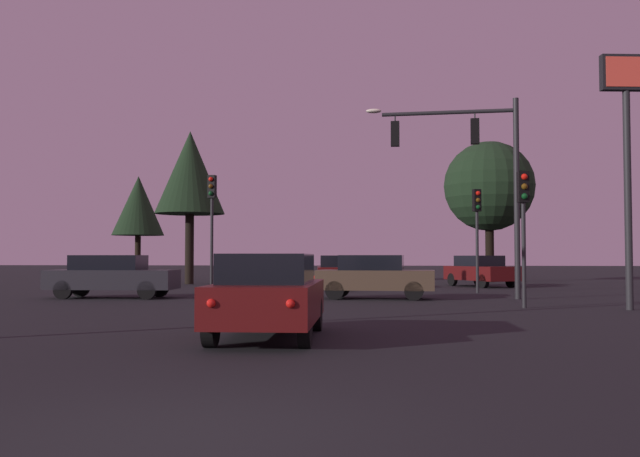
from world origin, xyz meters
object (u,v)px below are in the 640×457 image
object	(u,v)px
traffic_light_corner_right	(212,210)
car_far_lane	(480,270)
car_nearside_lane	(269,294)
traffic_light_median	(477,219)
tree_center_horizon	(190,173)
tree_left_far	(138,206)
traffic_signal_mast_arm	(474,161)
car_parked_lot	(337,271)
tree_behind_sign	(489,187)
store_sign_illuminated	(627,123)
car_crossing_left	(375,276)
traffic_light_corner_left	(523,210)
car_crossing_right	(112,276)

from	to	relation	value
traffic_light_corner_right	car_far_lane	xyz separation A→B (m)	(11.41, 7.85, -2.51)
car_nearside_lane	car_far_lane	bearing A→B (deg)	73.54
traffic_light_median	traffic_light_corner_right	bearing A→B (deg)	-170.47
car_nearside_lane	tree_center_horizon	bearing A→B (deg)	109.49
traffic_light_corner_right	car_far_lane	world-z (taller)	traffic_light_corner_right
car_far_lane	tree_left_far	bearing A→B (deg)	159.00
traffic_signal_mast_arm	car_parked_lot	xyz separation A→B (m)	(-5.40, 7.01, -4.06)
traffic_light_corner_right	tree_behind_sign	world-z (taller)	tree_behind_sign
traffic_light_corner_right	tree_behind_sign	size ratio (longest dim) A/B	0.57
car_parked_lot	store_sign_illuminated	distance (m)	15.52
traffic_light_median	car_nearside_lane	world-z (taller)	traffic_light_median
traffic_light_corner_right	tree_left_far	distance (m)	17.97
traffic_light_median	tree_left_far	xyz separation A→B (m)	(-19.32, 13.84, 1.68)
car_parked_lot	store_sign_illuminated	bearing A→B (deg)	-52.85
traffic_light_median	car_nearside_lane	distance (m)	17.35
traffic_light_corner_right	store_sign_illuminated	bearing A→B (deg)	-26.98
car_far_lane	car_parked_lot	xyz separation A→B (m)	(-6.84, -2.90, 0.00)
traffic_light_median	car_parked_lot	bearing A→B (deg)	151.80
car_crossing_left	tree_center_horizon	bearing A→B (deg)	130.05
traffic_light_corner_left	tree_behind_sign	xyz separation A→B (m)	(1.97, 20.81, 2.76)
traffic_signal_mast_arm	car_far_lane	size ratio (longest dim) A/B	1.60
store_sign_illuminated	tree_left_far	bearing A→B (deg)	134.80
traffic_signal_mast_arm	tree_behind_sign	xyz separation A→B (m)	(2.81, 16.42, 0.70)
traffic_light_corner_right	car_nearside_lane	distance (m)	15.46
car_nearside_lane	traffic_light_median	bearing A→B (deg)	70.63
traffic_light_median	car_nearside_lane	size ratio (longest dim) A/B	1.03
car_crossing_right	car_far_lane	xyz separation A→B (m)	(14.24, 10.85, -0.00)
traffic_light_corner_right	tree_left_far	size ratio (longest dim) A/B	0.71
car_parked_lot	tree_center_horizon	xyz separation A→B (m)	(-8.27, 4.61, 5.16)
traffic_signal_mast_arm	store_sign_illuminated	bearing A→B (deg)	-53.50
car_nearside_lane	car_crossing_left	xyz separation A→B (m)	(1.65, 11.95, 0.00)
traffic_light_corner_right	car_nearside_lane	bearing A→B (deg)	-71.60
traffic_signal_mast_arm	car_parked_lot	distance (m)	9.74
car_far_lane	tree_center_horizon	distance (m)	16.05
traffic_signal_mast_arm	store_sign_illuminated	size ratio (longest dim) A/B	0.99
store_sign_illuminated	tree_behind_sign	bearing A→B (deg)	92.09
car_crossing_left	car_far_lane	world-z (taller)	same
traffic_light_median	tree_behind_sign	world-z (taller)	tree_behind_sign
store_sign_illuminated	car_crossing_left	bearing A→B (deg)	148.32
car_nearside_lane	traffic_signal_mast_arm	bearing A→B (deg)	67.43
tree_behind_sign	tree_left_far	world-z (taller)	tree_behind_sign
traffic_signal_mast_arm	car_crossing_left	bearing A→B (deg)	-172.38
tree_left_far	traffic_signal_mast_arm	bearing A→B (deg)	-43.26
traffic_signal_mast_arm	tree_behind_sign	bearing A→B (deg)	80.29
car_crossing_right	tree_behind_sign	xyz separation A→B (m)	(15.62, 17.36, 4.76)
traffic_signal_mast_arm	car_crossing_right	bearing A→B (deg)	-175.79
car_crossing_right	car_nearside_lane	bearing A→B (deg)	-56.33
traffic_signal_mast_arm	tree_left_far	bearing A→B (deg)	136.74
car_crossing_right	tree_left_far	world-z (taller)	tree_left_far
traffic_light_median	car_far_lane	world-z (taller)	traffic_light_median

